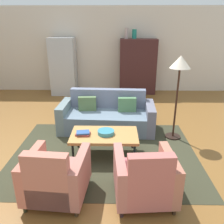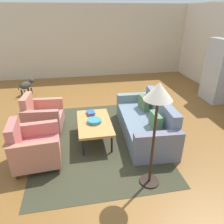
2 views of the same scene
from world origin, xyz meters
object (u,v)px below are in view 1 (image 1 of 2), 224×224
Objects in this scene: vase_round at (134,34)px; vase_tall at (126,33)px; book_stack at (83,133)px; floor_lamp at (180,70)px; cabinet at (138,67)px; fruit_bowl at (106,132)px; couch at (107,116)px; refrigerator at (64,66)px; armchair_right at (145,179)px; coffee_table at (104,136)px; armchair_left at (55,178)px.

vase_tall is at bearing 180.00° from vase_round.
floor_lamp reaches higher than book_stack.
floor_lamp is (0.50, -3.34, 0.54)m from cabinet.
fruit_bowl is at bearing -96.95° from vase_tall.
couch reaches higher than book_stack.
refrigerator is 4.43m from floor_lamp.
floor_lamp is at bearing -74.85° from vase_tall.
vase_round reaches higher than armchair_right.
cabinet is at bearing -104.64° from couch.
book_stack is 0.80× the size of vase_tall.
book_stack is 0.14× the size of refrigerator.
armchair_right is 2.36m from floor_lamp.
armchair_left is (-0.61, -1.17, -0.05)m from coffee_table.
fruit_bowl is 1.03× the size of vase_round.
armchair_left and armchair_right have the same top height.
vase_tall reaches higher than fruit_bowl.
vase_tall reaches higher than refrigerator.
refrigerator is (-2.15, 5.15, 0.58)m from armchair_right.
book_stack is 4.48m from vase_tall.
cabinet reaches higher than armchair_left.
vase_round is (-0.15, -0.00, 1.05)m from cabinet.
refrigerator is at bearing 111.57° from fruit_bowl.
armchair_left reaches higher than coffee_table.
vase_tall is (0.50, 4.08, 1.50)m from fruit_bowl.
armchair_left is 5.61m from vase_tall.
refrigerator is at bearing 111.22° from coffee_table.
fruit_bowl reaches higher than coffee_table.
vase_tall reaches higher than couch.
couch is 1.20m from fruit_bowl.
coffee_table is 4.41m from vase_tall.
fruit_bowl is 0.17× the size of cabinet.
armchair_left is at bearing 78.44° from couch.
armchair_right is 2.95× the size of fruit_bowl.
armchair_right is 5.49m from vase_round.
coffee_table is 4.44m from vase_round.
floor_lamp is at bearing 62.50° from armchair_right.
book_stack is (-0.38, -1.23, 0.18)m from couch.
armchair_right reaches higher than coffee_table.
cabinet is 2.48m from refrigerator.
refrigerator is 1.08× the size of floor_lamp.
vase_round is at bearing -101.93° from couch.
vase_round is (0.17, 5.25, 1.60)m from armchair_right.
couch is at bearing -100.20° from vase_tall.
vase_tall reaches higher than coffee_table.
vase_tall is (0.53, 4.08, 1.57)m from coffee_table.
couch is 1.16× the size of refrigerator.
fruit_bowl is 4.31m from refrigerator.
armchair_right is at bearing -63.69° from fruit_bowl.
armchair_right is (1.21, -0.00, 0.00)m from armchair_left.
vase_round reaches higher than book_stack.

